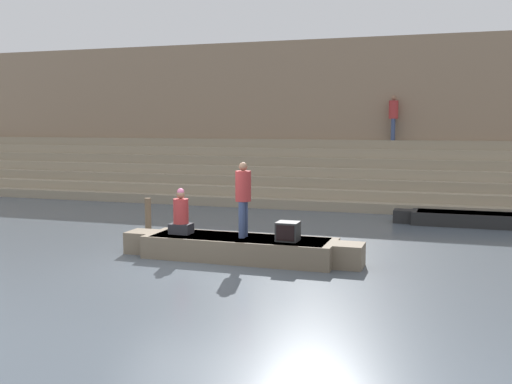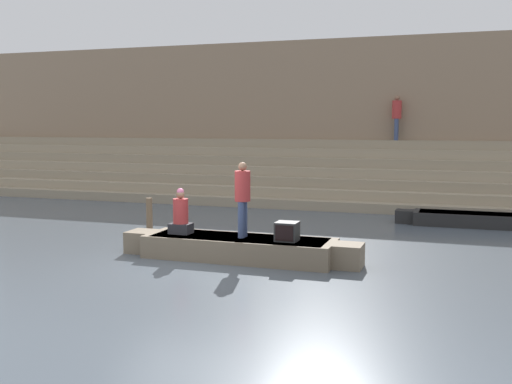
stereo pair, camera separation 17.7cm
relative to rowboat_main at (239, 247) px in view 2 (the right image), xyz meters
The scene contains 10 objects.
ground_plane 1.48m from the rowboat_main, 134.04° to the right, with size 120.00×120.00×0.00m, color #4C5660.
ghat_steps 10.64m from the rowboat_main, 95.46° to the left, with size 36.00×4.09×2.42m.
back_wall 13.02m from the rowboat_main, 94.58° to the left, with size 34.20×1.28×6.53m.
rowboat_main is the anchor object (origin of this frame).
person_standing 1.22m from the rowboat_main, 24.18° to the left, with size 0.35×0.35×1.70m.
person_rowing 1.59m from the rowboat_main, behind, with size 0.50×0.39×1.07m.
tv_set 1.24m from the rowboat_main, ahead, with size 0.48×0.46×0.42m.
moored_boat_shore 8.37m from the rowboat_main, 49.83° to the left, with size 5.09×1.03×0.40m.
mooring_post 4.49m from the rowboat_main, 145.31° to the left, with size 0.18×0.18×0.96m, color brown.
person_on_steps 12.38m from the rowboat_main, 78.99° to the left, with size 0.37×0.37×1.76m.
Camera 2 is at (5.66, -11.48, 3.06)m, focal length 42.00 mm.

